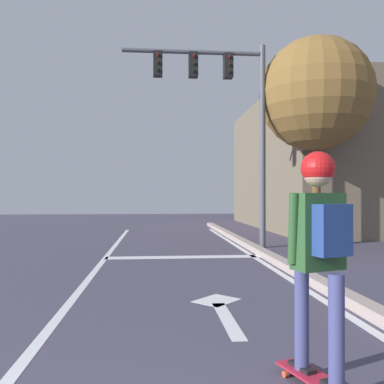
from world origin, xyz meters
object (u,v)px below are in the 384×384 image
(skater, at_px, (319,235))
(roadside_tree, at_px, (316,95))
(skateboard, at_px, (318,381))
(traffic_signal_mast, at_px, (223,98))

(skater, height_order, roadside_tree, roadside_tree)
(skateboard, distance_m, traffic_signal_mast, 8.87)
(skateboard, xyz_separation_m, roadside_tree, (3.27, 8.18, 4.13))
(traffic_signal_mast, height_order, roadside_tree, roadside_tree)
(skateboard, relative_size, traffic_signal_mast, 0.15)
(skater, relative_size, traffic_signal_mast, 0.30)
(skateboard, height_order, skater, skater)
(skateboard, xyz_separation_m, traffic_signal_mast, (0.62, 7.93, 3.92))
(skateboard, bearing_deg, traffic_signal_mast, 85.50)
(traffic_signal_mast, xyz_separation_m, roadside_tree, (2.65, 0.25, 0.21))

